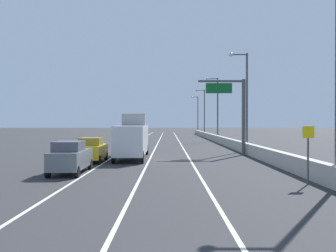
# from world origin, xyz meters

# --- Properties ---
(ground_plane) EXTENTS (320.00, 320.00, 0.00)m
(ground_plane) POSITION_xyz_m (0.00, 64.00, 0.00)
(ground_plane) COLOR #2D2D30
(lane_stripe_left) EXTENTS (0.16, 130.00, 0.00)m
(lane_stripe_left) POSITION_xyz_m (-5.50, 55.00, 0.00)
(lane_stripe_left) COLOR silver
(lane_stripe_left) RESTS_ON ground_plane
(lane_stripe_center) EXTENTS (0.16, 130.00, 0.00)m
(lane_stripe_center) POSITION_xyz_m (-2.00, 55.00, 0.00)
(lane_stripe_center) COLOR silver
(lane_stripe_center) RESTS_ON ground_plane
(lane_stripe_right) EXTENTS (0.16, 130.00, 0.00)m
(lane_stripe_right) POSITION_xyz_m (1.50, 55.00, 0.00)
(lane_stripe_right) COLOR silver
(lane_stripe_right) RESTS_ON ground_plane
(jersey_barrier_right) EXTENTS (0.60, 120.00, 1.10)m
(jersey_barrier_right) POSITION_xyz_m (7.70, 40.00, 0.55)
(jersey_barrier_right) COLOR #B2ADA3
(jersey_barrier_right) RESTS_ON ground_plane
(overhead_sign_gantry) EXTENTS (4.68, 0.36, 7.50)m
(overhead_sign_gantry) POSITION_xyz_m (6.35, 31.08, 4.73)
(overhead_sign_gantry) COLOR #47474C
(overhead_sign_gantry) RESTS_ON ground_plane
(speed_advisory_sign) EXTENTS (0.60, 0.11, 3.00)m
(speed_advisory_sign) POSITION_xyz_m (6.80, 13.90, 1.76)
(speed_advisory_sign) COLOR #4C4C51
(speed_advisory_sign) RESTS_ON ground_plane
(lamp_post_right_near) EXTENTS (2.14, 0.44, 11.03)m
(lamp_post_right_near) POSITION_xyz_m (7.92, 13.62, 6.28)
(lamp_post_right_near) COLOR #4C4C51
(lamp_post_right_near) RESTS_ON ground_plane
(lamp_post_right_second) EXTENTS (2.14, 0.44, 11.03)m
(lamp_post_right_second) POSITION_xyz_m (8.19, 35.72, 6.28)
(lamp_post_right_second) COLOR #4C4C51
(lamp_post_right_second) RESTS_ON ground_plane
(lamp_post_right_third) EXTENTS (2.14, 0.44, 11.03)m
(lamp_post_right_third) POSITION_xyz_m (7.97, 57.81, 6.28)
(lamp_post_right_third) COLOR #4C4C51
(lamp_post_right_third) RESTS_ON ground_plane
(lamp_post_right_fourth) EXTENTS (2.14, 0.44, 11.03)m
(lamp_post_right_fourth) POSITION_xyz_m (7.91, 79.91, 6.28)
(lamp_post_right_fourth) COLOR #4C4C51
(lamp_post_right_fourth) RESTS_ON ground_plane
(lamp_post_right_fifth) EXTENTS (2.14, 0.44, 11.03)m
(lamp_post_right_fifth) POSITION_xyz_m (8.20, 102.00, 6.28)
(lamp_post_right_fifth) COLOR #4C4C51
(lamp_post_right_fifth) RESTS_ON ground_plane
(car_yellow_0) EXTENTS (1.93, 4.22, 2.00)m
(car_yellow_0) POSITION_xyz_m (-6.52, 24.34, 1.00)
(car_yellow_0) COLOR gold
(car_yellow_0) RESTS_ON ground_plane
(car_gray_1) EXTENTS (1.98, 4.74, 2.04)m
(car_gray_1) POSITION_xyz_m (-6.54, 18.05, 1.02)
(car_gray_1) COLOR slate
(car_gray_1) RESTS_ON ground_plane
(car_green_2) EXTENTS (2.06, 4.64, 1.94)m
(car_green_2) POSITION_xyz_m (-6.49, 56.68, 0.97)
(car_green_2) COLOR #196033
(car_green_2) RESTS_ON ground_plane
(box_truck) EXTENTS (2.55, 9.24, 4.02)m
(box_truck) POSITION_xyz_m (-3.58, 27.56, 1.83)
(box_truck) COLOR silver
(box_truck) RESTS_ON ground_plane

